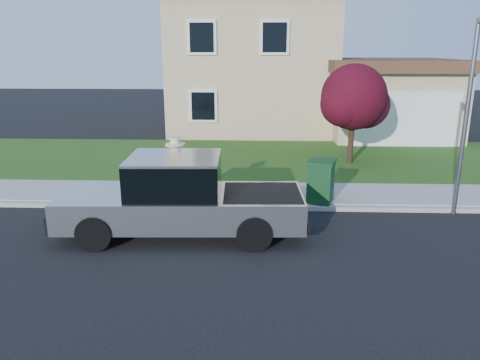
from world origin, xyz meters
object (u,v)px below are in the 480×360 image
Objects in this scene: trash_bin at (321,180)px; pickup_truck at (181,199)px; woman at (177,179)px; street_lamp at (468,108)px; ornamental_tree at (355,100)px.

pickup_truck is at bearing -130.77° from trash_bin.
street_lamp is (7.18, 0.32, 1.80)m from woman.
street_lamp reaches higher than pickup_truck.
ornamental_tree is 3.14× the size of trash_bin.
ornamental_tree is 0.73× the size of street_lamp.
pickup_truck is 1.30m from woman.
street_lamp is at bearing -72.04° from ornamental_tree.
ornamental_tree reaches higher than pickup_truck.
woman is at bearing -134.50° from ornamental_tree.
street_lamp reaches higher than trash_bin.
pickup_truck is 2.80× the size of woman.
pickup_truck reaches higher than trash_bin.
pickup_truck is at bearing -170.50° from street_lamp.
woman is 3.87m from trash_bin.
woman reaches higher than trash_bin.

